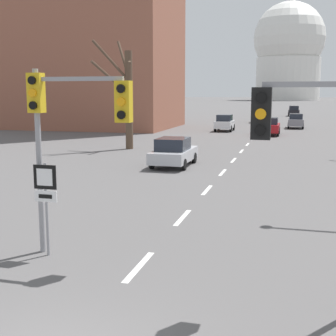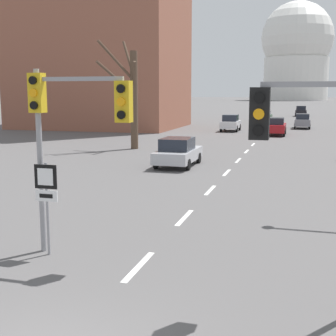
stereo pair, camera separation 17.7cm
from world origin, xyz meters
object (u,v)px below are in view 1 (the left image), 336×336
at_px(sedan_mid_centre, 296,121).
at_px(traffic_signal_near_left, 67,115).
at_px(traffic_signal_near_right, 330,131).
at_px(sedan_near_left, 270,126).
at_px(sedan_near_right, 174,152).
at_px(route_sign_post, 46,193).
at_px(sedan_distant_centre, 225,123).
at_px(sedan_far_left, 294,111).
at_px(sedan_far_right, 259,116).

bearing_deg(sedan_mid_centre, traffic_signal_near_left, -97.15).
xyz_separation_m(traffic_signal_near_right, sedan_mid_centre, (-0.30, 46.23, -2.52)).
distance_m(sedan_near_left, sedan_near_right, 21.18).
distance_m(route_sign_post, sedan_distant_centre, 39.06).
relative_size(traffic_signal_near_right, sedan_mid_centre, 1.12).
bearing_deg(traffic_signal_near_left, sedan_mid_centre, 82.85).
distance_m(traffic_signal_near_right, sedan_far_left, 74.54).
relative_size(traffic_signal_near_left, sedan_distant_centre, 1.20).
bearing_deg(sedan_mid_centre, route_sign_post, -97.79).
bearing_deg(sedan_mid_centre, sedan_distant_centre, -140.64).
bearing_deg(sedan_distant_centre, sedan_mid_centre, 39.36).
bearing_deg(sedan_distant_centre, sedan_far_left, 78.36).
xyz_separation_m(traffic_signal_near_right, sedan_distant_centre, (-7.56, 40.27, -2.48)).
bearing_deg(sedan_near_left, sedan_far_right, 97.07).
xyz_separation_m(sedan_near_right, sedan_far_right, (1.82, 39.90, 0.02)).
xyz_separation_m(sedan_near_right, sedan_mid_centre, (6.65, 30.23, 0.05)).
bearing_deg(route_sign_post, sedan_distant_centre, 91.62).
xyz_separation_m(route_sign_post, sedan_far_right, (1.33, 54.67, -0.78)).
bearing_deg(sedan_near_left, sedan_far_left, 86.60).
distance_m(sedan_near_left, sedan_far_left, 37.80).
bearing_deg(traffic_signal_near_left, sedan_distant_centre, 92.42).
relative_size(route_sign_post, sedan_far_right, 0.52).
bearing_deg(route_sign_post, sedan_far_left, 85.36).
distance_m(sedan_near_right, sedan_far_right, 39.94).
height_order(sedan_near_right, sedan_mid_centre, sedan_mid_centre).
relative_size(traffic_signal_near_right, route_sign_post, 1.89).
bearing_deg(traffic_signal_near_right, sedan_distant_centre, 100.63).
bearing_deg(sedan_mid_centre, traffic_signal_near_right, -89.63).
distance_m(sedan_near_right, sedan_mid_centre, 30.95).
relative_size(route_sign_post, sedan_far_left, 0.59).
height_order(sedan_near_left, sedan_mid_centre, sedan_near_left).
height_order(traffic_signal_near_left, sedan_distant_centre, traffic_signal_near_left).
bearing_deg(sedan_near_right, route_sign_post, -88.09).
bearing_deg(traffic_signal_near_left, route_sign_post, -157.93).
xyz_separation_m(traffic_signal_near_left, traffic_signal_near_right, (5.91, -1.45, -0.15)).
height_order(sedan_near_right, sedan_far_right, sedan_far_right).
distance_m(sedan_far_left, sedan_distant_centre, 34.94).
xyz_separation_m(sedan_near_left, sedan_distant_centre, (-4.81, 3.51, 0.02)).
bearing_deg(sedan_mid_centre, sedan_near_right, -102.41).
height_order(sedan_far_left, sedan_distant_centre, sedan_far_left).
bearing_deg(sedan_near_left, sedan_mid_centre, 75.47).
bearing_deg(route_sign_post, traffic_signal_near_left, 22.07).
relative_size(traffic_signal_near_left, sedan_far_left, 1.16).
distance_m(traffic_signal_near_left, sedan_near_right, 14.84).
xyz_separation_m(traffic_signal_near_left, sedan_distant_centre, (-1.64, 38.82, -2.63)).
height_order(traffic_signal_near_right, sedan_near_left, traffic_signal_near_right).
relative_size(route_sign_post, sedan_distant_centre, 0.61).
bearing_deg(traffic_signal_near_left, sedan_near_right, 94.06).
distance_m(route_sign_post, sedan_near_left, 35.73).
bearing_deg(route_sign_post, sedan_near_right, 91.91).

